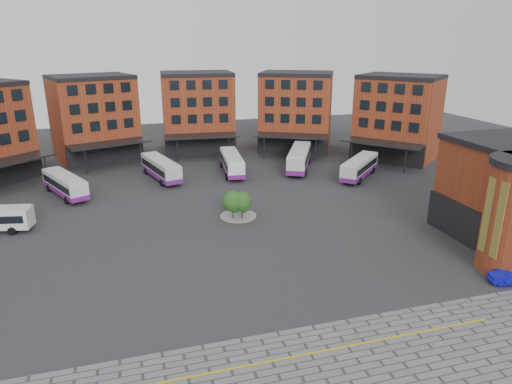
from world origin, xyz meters
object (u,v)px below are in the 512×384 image
object	(u,v)px
bus_c	(161,168)
bus_e	(299,158)
tree_island	(238,203)
blue_car	(511,278)
bus_b	(65,184)
bus_f	(359,167)
bus_d	(232,163)

from	to	relation	value
bus_c	bus_e	world-z (taller)	bus_e
tree_island	blue_car	world-z (taller)	tree_island
bus_b	bus_f	world-z (taller)	bus_f
bus_d	bus_e	distance (m)	11.19
bus_b	tree_island	bearing A→B (deg)	-61.09
bus_c	bus_f	distance (m)	30.46
bus_e	blue_car	world-z (taller)	bus_e
bus_b	bus_d	size ratio (longest dim) A/B	0.93
bus_d	bus_f	world-z (taller)	bus_d
bus_d	blue_car	xyz separation A→B (m)	(15.48, -40.66, -1.10)
bus_c	bus_f	world-z (taller)	bus_c
bus_f	bus_c	bearing A→B (deg)	-148.66
tree_island	bus_e	distance (m)	23.59
bus_e	bus_f	size ratio (longest dim) A/B	1.28
bus_b	bus_c	size ratio (longest dim) A/B	0.93
tree_island	bus_d	xyz separation A→B (m)	(3.70, 19.13, -0.26)
blue_car	bus_b	bearing A→B (deg)	62.86
bus_e	blue_car	size ratio (longest dim) A/B	3.35
bus_b	bus_d	bearing A→B (deg)	-15.31
tree_island	bus_f	size ratio (longest dim) A/B	0.46
bus_e	blue_car	xyz separation A→B (m)	(4.33, -39.86, -1.28)
bus_b	bus_e	distance (m)	35.71
bus_c	bus_b	bearing A→B (deg)	-176.92
bus_e	bus_f	distance (m)	10.06
tree_island	bus_d	world-z (taller)	tree_island
bus_c	blue_car	bearing A→B (deg)	-71.97
bus_c	bus_d	distance (m)	11.12
bus_b	blue_car	world-z (taller)	bus_b
bus_b	bus_f	size ratio (longest dim) A/B	1.10
bus_d	blue_car	distance (m)	43.52
bus_d	bus_e	size ratio (longest dim) A/B	0.92
bus_f	blue_car	xyz separation A→B (m)	(-2.86, -32.83, -1.07)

